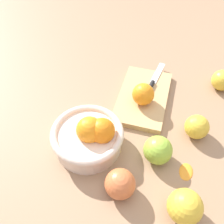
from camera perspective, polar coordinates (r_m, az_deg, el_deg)
The scene contains 11 objects.
ground_plane at distance 0.78m, azimuth 7.11°, elevation -3.44°, with size 2.40×2.40×0.00m, color #997556.
bowl at distance 0.71m, azimuth -5.03°, elevation -5.32°, with size 0.20×0.20×0.11m.
cutting_board at distance 0.85m, azimuth 6.82°, elevation 3.26°, with size 0.26×0.15×0.02m, color tan.
orange_on_board at distance 0.80m, azimuth 6.84°, elevation 3.89°, with size 0.07×0.07×0.07m, color orange.
knife at distance 0.89m, azimuth 9.16°, elevation 6.89°, with size 0.16×0.03×0.01m.
apple_front_left at distance 0.64m, azimuth 15.67°, elevation -19.32°, with size 0.08×0.08×0.08m, color gold.
apple_mid_left at distance 0.65m, azimuth 1.50°, elevation -15.36°, with size 0.08×0.08×0.08m, color #CC6638.
apple_front_right at distance 0.78m, azimuth 18.07°, elevation -3.12°, with size 0.07×0.07×0.07m, color gold.
apple_front_left_2 at distance 0.70m, azimuth 10.00°, elevation -8.21°, with size 0.08×0.08×0.08m, color #8EB738.
apple_front_right_2 at distance 0.94m, azimuth 22.95°, elevation 6.42°, with size 0.07×0.07×0.07m, color gold.
citrus_peel at distance 0.72m, azimuth 15.96°, elevation -12.31°, with size 0.05×0.04×0.01m, color orange.
Camera 1 is at (-0.47, -0.08, 0.62)m, focal length 41.78 mm.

